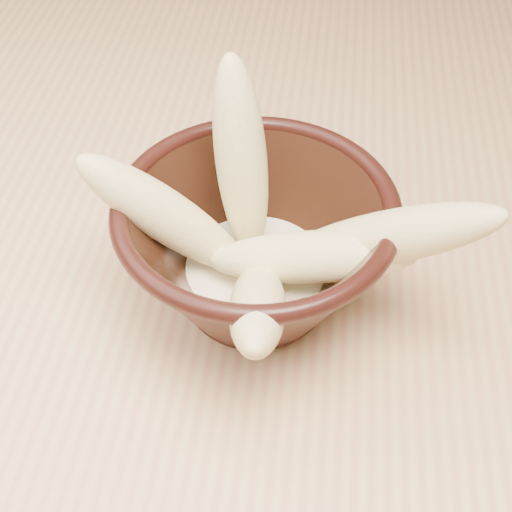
# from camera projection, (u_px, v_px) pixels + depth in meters

# --- Properties ---
(table) EXTENTS (1.20, 0.80, 0.75)m
(table) POSITION_uv_depth(u_px,v_px,m) (217.00, 243.00, 0.69)
(table) COLOR #DEB77A
(table) RESTS_ON ground
(bowl) EXTENTS (0.19, 0.19, 0.10)m
(bowl) POSITION_uv_depth(u_px,v_px,m) (256.00, 247.00, 0.50)
(bowl) COLOR black
(bowl) RESTS_ON table
(milk_puddle) EXTENTS (0.11, 0.11, 0.02)m
(milk_puddle) POSITION_uv_depth(u_px,v_px,m) (256.00, 272.00, 0.52)
(milk_puddle) COLOR beige
(milk_puddle) RESTS_ON bowl
(banana_upright) EXTENTS (0.06, 0.08, 0.15)m
(banana_upright) POSITION_uv_depth(u_px,v_px,m) (241.00, 160.00, 0.48)
(banana_upright) COLOR #CABE77
(banana_upright) RESTS_ON bowl
(banana_left) EXTENTS (0.13, 0.04, 0.12)m
(banana_left) POSITION_uv_depth(u_px,v_px,m) (165.00, 215.00, 0.48)
(banana_left) COLOR #CABE77
(banana_left) RESTS_ON bowl
(banana_right) EXTENTS (0.16, 0.08, 0.13)m
(banana_right) POSITION_uv_depth(u_px,v_px,m) (382.00, 238.00, 0.46)
(banana_right) COLOR #CABE77
(banana_right) RESTS_ON bowl
(banana_across) EXTENTS (0.15, 0.04, 0.06)m
(banana_across) POSITION_uv_depth(u_px,v_px,m) (311.00, 257.00, 0.47)
(banana_across) COLOR #CABE77
(banana_across) RESTS_ON bowl
(banana_front) EXTENTS (0.05, 0.14, 0.10)m
(banana_front) POSITION_uv_depth(u_px,v_px,m) (258.00, 307.00, 0.45)
(banana_front) COLOR #CABE77
(banana_front) RESTS_ON bowl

